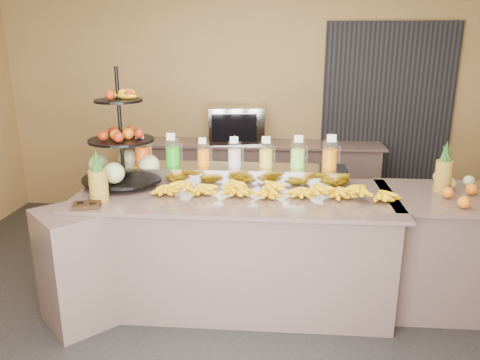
# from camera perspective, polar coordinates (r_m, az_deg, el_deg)

# --- Properties ---
(ground) EXTENTS (6.00, 6.00, 0.00)m
(ground) POSITION_cam_1_polar(r_m,az_deg,el_deg) (3.81, -0.97, -16.54)
(ground) COLOR black
(ground) RESTS_ON ground
(room_envelope) EXTENTS (6.04, 5.02, 2.82)m
(room_envelope) POSITION_cam_1_polar(r_m,az_deg,el_deg) (3.97, 2.80, 13.58)
(room_envelope) COLOR olive
(room_envelope) RESTS_ON ground
(buffet_counter) EXTENTS (2.75, 1.25, 0.93)m
(buffet_counter) POSITION_cam_1_polar(r_m,az_deg,el_deg) (3.82, -2.36, -8.46)
(buffet_counter) COLOR gray
(buffet_counter) RESTS_ON ground
(right_counter) EXTENTS (1.08, 0.88, 0.93)m
(right_counter) POSITION_cam_1_polar(r_m,az_deg,el_deg) (4.16, 23.82, -7.77)
(right_counter) COLOR gray
(right_counter) RESTS_ON ground
(back_ledge) EXTENTS (3.10, 0.55, 0.93)m
(back_ledge) POSITION_cam_1_polar(r_m,az_deg,el_deg) (5.67, 1.22, 0.03)
(back_ledge) COLOR gray
(back_ledge) RESTS_ON ground
(pitcher_tray) EXTENTS (1.85, 0.30, 0.15)m
(pitcher_tray) POSITION_cam_1_polar(r_m,az_deg,el_deg) (3.92, -0.65, 0.64)
(pitcher_tray) COLOR gray
(pitcher_tray) RESTS_ON buffet_counter
(juice_pitcher_orange_a) EXTENTS (0.12, 0.12, 0.29)m
(juice_pitcher_orange_a) POSITION_cam_1_polar(r_m,az_deg,el_deg) (4.03, -11.80, 3.23)
(juice_pitcher_orange_a) COLOR silver
(juice_pitcher_orange_a) RESTS_ON pitcher_tray
(juice_pitcher_green) EXTENTS (0.12, 0.13, 0.29)m
(juice_pitcher_green) POSITION_cam_1_polar(r_m,az_deg,el_deg) (3.96, -8.18, 3.22)
(juice_pitcher_green) COLOR silver
(juice_pitcher_green) RESTS_ON pitcher_tray
(juice_pitcher_orange_b) EXTENTS (0.11, 0.11, 0.26)m
(juice_pitcher_orange_b) POSITION_cam_1_polar(r_m,az_deg,el_deg) (3.91, -4.45, 3.00)
(juice_pitcher_orange_b) COLOR silver
(juice_pitcher_orange_b) RESTS_ON pitcher_tray
(juice_pitcher_milk) EXTENTS (0.11, 0.12, 0.27)m
(juice_pitcher_milk) POSITION_cam_1_polar(r_m,az_deg,el_deg) (3.88, -0.66, 3.00)
(juice_pitcher_milk) COLOR silver
(juice_pitcher_milk) RESTS_ON pitcher_tray
(juice_pitcher_lemon) EXTENTS (0.11, 0.12, 0.28)m
(juice_pitcher_lemon) POSITION_cam_1_polar(r_m,az_deg,el_deg) (3.87, 3.19, 2.95)
(juice_pitcher_lemon) COLOR silver
(juice_pitcher_lemon) RESTS_ON pitcher_tray
(juice_pitcher_lime) EXTENTS (0.12, 0.13, 0.29)m
(juice_pitcher_lime) POSITION_cam_1_polar(r_m,az_deg,el_deg) (3.87, 7.05, 2.94)
(juice_pitcher_lime) COLOR silver
(juice_pitcher_lime) RESTS_ON pitcher_tray
(juice_pitcher_orange_c) EXTENTS (0.13, 0.13, 0.30)m
(juice_pitcher_orange_c) POSITION_cam_1_polar(r_m,az_deg,el_deg) (3.89, 10.89, 2.88)
(juice_pitcher_orange_c) COLOR silver
(juice_pitcher_orange_c) RESTS_ON pitcher_tray
(banana_heap) EXTENTS (1.89, 0.17, 0.16)m
(banana_heap) POSITION_cam_1_polar(r_m,az_deg,el_deg) (3.63, 3.70, -0.84)
(banana_heap) COLOR yellow
(banana_heap) RESTS_ON buffet_counter
(fruit_stand) EXTENTS (0.79, 0.79, 0.96)m
(fruit_stand) POSITION_cam_1_polar(r_m,az_deg,el_deg) (3.98, -13.48, 2.89)
(fruit_stand) COLOR black
(fruit_stand) RESTS_ON buffet_counter
(condiment_caddy) EXTENTS (0.22, 0.19, 0.03)m
(condiment_caddy) POSITION_cam_1_polar(r_m,az_deg,el_deg) (3.56, -18.18, -2.93)
(condiment_caddy) COLOR black
(condiment_caddy) RESTS_ON buffet_counter
(pineapple_left_a) EXTENTS (0.14, 0.14, 0.40)m
(pineapple_left_a) POSITION_cam_1_polar(r_m,az_deg,el_deg) (3.63, -16.89, -0.23)
(pineapple_left_a) COLOR brown
(pineapple_left_a) RESTS_ON buffet_counter
(pineapple_left_b) EXTENTS (0.14, 0.14, 0.42)m
(pineapple_left_b) POSITION_cam_1_polar(r_m,az_deg,el_deg) (4.18, -11.63, 2.48)
(pineapple_left_b) COLOR brown
(pineapple_left_b) RESTS_ON buffet_counter
(right_fruit_pile) EXTENTS (0.48, 0.46, 0.25)m
(right_fruit_pile) POSITION_cam_1_polar(r_m,az_deg,el_deg) (3.96, 26.21, -0.90)
(right_fruit_pile) COLOR brown
(right_fruit_pile) RESTS_ON right_counter
(oven_warmer) EXTENTS (0.69, 0.52, 0.42)m
(oven_warmer) POSITION_cam_1_polar(r_m,az_deg,el_deg) (5.53, -0.49, 6.79)
(oven_warmer) COLOR gray
(oven_warmer) RESTS_ON back_ledge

